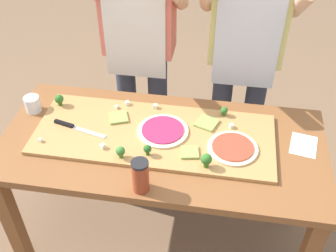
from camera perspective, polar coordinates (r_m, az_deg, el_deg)
The scene contains 25 objects.
ground_plane at distance 2.57m, azimuth -0.64°, elevation -14.79°, with size 8.00×8.00×0.00m, color brown.
prep_table at distance 2.06m, azimuth -0.78°, elevation -4.35°, with size 1.58×0.74×0.77m.
cutting_board at distance 2.01m, azimuth -1.95°, elevation -1.15°, with size 1.17×0.46×0.02m, color #B27F47.
chefs_knife at distance 2.09m, azimuth -13.17°, elevation -0.07°, with size 0.29×0.09×0.02m.
pizza_whole_tomato_red at distance 1.94m, azimuth 9.01°, elevation -3.01°, with size 0.24×0.24×0.02m.
pizza_whole_beet_magenta at distance 2.01m, azimuth -0.73°, elevation -0.64°, with size 0.25×0.25×0.02m.
pizza_slice_center at distance 2.06m, azimuth 5.42°, elevation 0.43°, with size 0.10×0.10×0.01m, color #899E4C.
pizza_slice_far_right at distance 2.10m, azimuth -6.93°, elevation 1.20°, with size 0.09×0.09×0.01m, color #899E4C.
pizza_slice_near_right at distance 1.90m, azimuth 3.03°, elevation -3.67°, with size 0.08×0.08×0.01m, color #899E4C.
broccoli_floret_front_right at distance 2.11m, azimuth 7.84°, elevation 2.13°, with size 0.04×0.04×0.05m.
broccoli_floret_center_left at distance 1.87m, azimuth -2.88°, elevation -3.25°, with size 0.04×0.04×0.06m.
broccoli_floret_front_left at distance 2.23m, azimuth -14.92°, elevation 3.62°, with size 0.05×0.05×0.06m.
broccoli_floret_center_right at distance 1.82m, azimuth 5.37°, elevation -4.69°, with size 0.05×0.05×0.07m.
broccoli_floret_back_left at distance 1.87m, azimuth -6.65°, elevation -3.54°, with size 0.04×0.04×0.06m.
cheese_crumble_a at distance 1.94m, azimuth -9.09°, elevation -2.79°, with size 0.02×0.02×0.02m, color silver.
cheese_crumble_b at distance 2.05m, azimuth -17.36°, elevation -1.89°, with size 0.02×0.02×0.02m, color silver.
cheese_crumble_c at distance 2.17m, azimuth -7.17°, elevation 2.65°, with size 0.02×0.02×0.02m, color silver.
cheese_crumble_d at distance 2.15m, azimuth -1.77°, elevation 2.77°, with size 0.02×0.02×0.02m, color silver.
cheese_crumble_e at distance 2.05m, azimuth 8.83°, elevation 0.01°, with size 0.02×0.02×0.02m, color silver.
cheese_crumble_f at distance 2.18m, azimuth -5.69°, elevation 3.20°, with size 0.02×0.02×0.02m, color white.
flour_cup at distance 2.26m, azimuth -18.32°, elevation 2.82°, with size 0.08×0.08×0.08m.
sauce_jar at distance 1.72m, azimuth -3.86°, elevation -6.95°, with size 0.07×0.07×0.16m.
recipe_note at distance 2.07m, azimuth 18.37°, elevation -2.54°, with size 0.12×0.16×0.00m, color white.
cook_left at distance 2.38m, azimuth -4.08°, elevation 12.48°, with size 0.54×0.39×1.67m.
cook_right at distance 2.33m, azimuth 10.81°, elevation 11.18°, with size 0.54×0.39×1.67m.
Camera 1 is at (0.26, -1.44, 2.11)m, focal length 43.75 mm.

